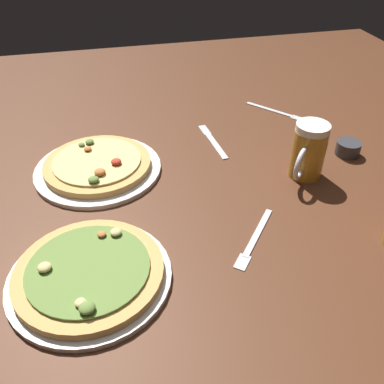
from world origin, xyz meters
TOP-DOWN VIEW (x-y plane):
  - ground_plane at (0.00, 0.00)m, footprint 2.40×2.40m
  - pizza_plate_near at (-0.26, -0.21)m, footprint 0.32×0.32m
  - pizza_plate_far at (-0.22, 0.18)m, footprint 0.34×0.34m
  - beer_mug_amber at (0.31, 0.03)m, footprint 0.12×0.12m
  - ramekin_sauce at (0.48, 0.10)m, footprint 0.07×0.07m
  - fork_left at (0.10, -0.18)m, footprint 0.15×0.17m
  - knife_right at (0.13, 0.26)m, footprint 0.04×0.21m
  - fork_spare at (0.39, 0.40)m, footprint 0.15×0.18m

SIDE VIEW (x-z plane):
  - ground_plane at x=0.00m, z-range -0.03..0.00m
  - fork_left at x=0.10m, z-range 0.00..0.01m
  - knife_right at x=0.13m, z-range 0.00..0.01m
  - fork_spare at x=0.39m, z-range 0.00..0.01m
  - pizza_plate_far at x=-0.22m, z-range -0.01..0.04m
  - pizza_plate_near at x=-0.26m, z-range -0.01..0.04m
  - ramekin_sauce at x=0.48m, z-range 0.00..0.04m
  - beer_mug_amber at x=0.31m, z-range 0.00..0.15m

